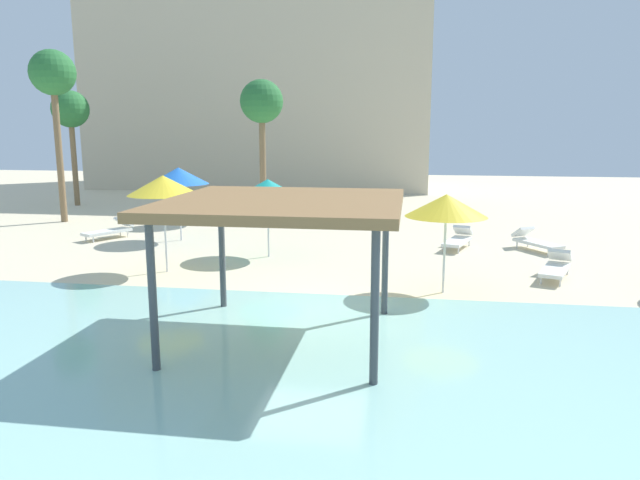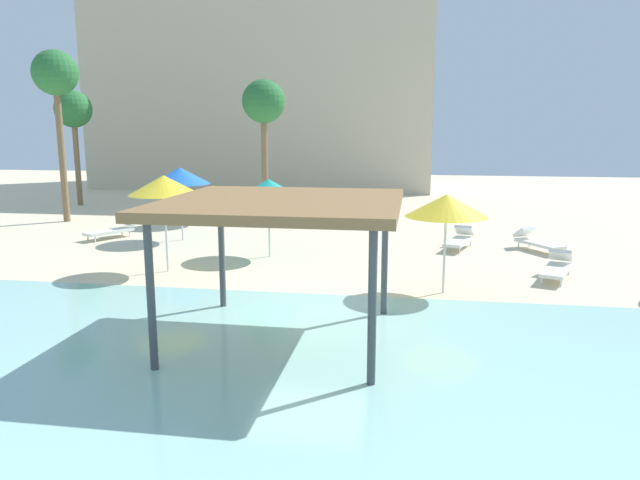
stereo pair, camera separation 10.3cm
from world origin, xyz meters
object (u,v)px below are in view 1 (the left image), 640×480
(lounge_chair_2, at_px, (556,266))
(palm_tree_3, at_px, (70,112))
(beach_umbrella_blue_2, at_px, (179,176))
(beach_umbrella_teal_5, at_px, (268,188))
(beach_umbrella_yellow_0, at_px, (446,206))
(palm_tree_2, at_px, (262,105))
(lounge_chair_1, at_px, (458,239))
(shade_pavilion, at_px, (284,208))
(beach_umbrella_yellow_4, at_px, (163,185))
(lounge_chair_5, at_px, (111,230))
(palm_tree_0, at_px, (53,78))
(lounge_chair_4, at_px, (534,241))

(lounge_chair_2, distance_m, palm_tree_3, 25.19)
(beach_umbrella_blue_2, relative_size, beach_umbrella_teal_5, 1.07)
(beach_umbrella_yellow_0, relative_size, palm_tree_2, 0.40)
(beach_umbrella_yellow_0, bearing_deg, palm_tree_3, 142.19)
(lounge_chair_1, height_order, palm_tree_3, palm_tree_3)
(beach_umbrella_blue_2, distance_m, lounge_chair_2, 13.00)
(shade_pavilion, xyz_separation_m, beach_umbrella_yellow_4, (-4.52, 4.93, -0.12))
(lounge_chair_5, bearing_deg, lounge_chair_2, 104.73)
(palm_tree_0, bearing_deg, shade_pavilion, -45.59)
(beach_umbrella_blue_2, bearing_deg, beach_umbrella_yellow_0, -31.78)
(beach_umbrella_yellow_0, xyz_separation_m, lounge_chair_1, (0.79, 5.72, -1.87))
(lounge_chair_5, distance_m, palm_tree_2, 8.60)
(palm_tree_0, bearing_deg, lounge_chair_5, -40.39)
(lounge_chair_2, bearing_deg, beach_umbrella_yellow_4, -64.47)
(palm_tree_0, bearing_deg, lounge_chair_1, -11.30)
(lounge_chair_1, bearing_deg, beach_umbrella_yellow_4, -42.38)
(lounge_chair_5, height_order, palm_tree_3, palm_tree_3)
(beach_umbrella_blue_2, relative_size, lounge_chair_5, 1.36)
(lounge_chair_4, xyz_separation_m, palm_tree_0, (-19.19, 3.29, 5.80))
(shade_pavilion, bearing_deg, beach_umbrella_blue_2, 121.85)
(beach_umbrella_blue_2, distance_m, lounge_chair_1, 10.16)
(beach_umbrella_teal_5, xyz_separation_m, lounge_chair_4, (8.61, 2.34, -1.86))
(beach_umbrella_blue_2, xyz_separation_m, palm_tree_3, (-9.21, 8.58, 2.51))
(palm_tree_0, relative_size, palm_tree_2, 1.19)
(lounge_chair_4, height_order, palm_tree_3, palm_tree_3)
(lounge_chair_2, distance_m, lounge_chair_4, 3.82)
(beach_umbrella_teal_5, xyz_separation_m, palm_tree_2, (-2.14, 7.86, 2.87))
(shade_pavilion, relative_size, beach_umbrella_yellow_4, 1.58)
(beach_umbrella_blue_2, distance_m, lounge_chair_4, 12.62)
(lounge_chair_2, relative_size, palm_tree_0, 0.27)
(beach_umbrella_yellow_0, xyz_separation_m, lounge_chair_5, (-11.89, 5.64, -1.87))
(shade_pavilion, bearing_deg, lounge_chair_5, 132.29)
(beach_umbrella_blue_2, distance_m, palm_tree_2, 6.46)
(beach_umbrella_yellow_4, distance_m, lounge_chair_2, 11.11)
(lounge_chair_5, xyz_separation_m, palm_tree_0, (-4.01, 3.41, 5.80))
(lounge_chair_2, relative_size, palm_tree_3, 0.33)
(beach_umbrella_yellow_0, relative_size, lounge_chair_5, 1.27)
(shade_pavilion, xyz_separation_m, lounge_chair_5, (-8.68, 9.54, -2.27))
(beach_umbrella_teal_5, bearing_deg, beach_umbrella_blue_2, 149.72)
(beach_umbrella_yellow_4, height_order, lounge_chair_5, beach_umbrella_yellow_4)
(shade_pavilion, distance_m, lounge_chair_1, 10.66)
(beach_umbrella_yellow_0, distance_m, beach_umbrella_teal_5, 6.32)
(lounge_chair_2, distance_m, palm_tree_2, 14.89)
(shade_pavilion, height_order, palm_tree_0, palm_tree_0)
(lounge_chair_2, bearing_deg, beach_umbrella_yellow_0, -37.40)
(shade_pavilion, relative_size, palm_tree_3, 0.73)
(beach_umbrella_yellow_4, distance_m, lounge_chair_5, 6.57)
(beach_umbrella_blue_2, height_order, palm_tree_2, palm_tree_2)
(shade_pavilion, distance_m, beach_umbrella_yellow_4, 6.69)
(lounge_chair_1, bearing_deg, beach_umbrella_yellow_0, 10.93)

